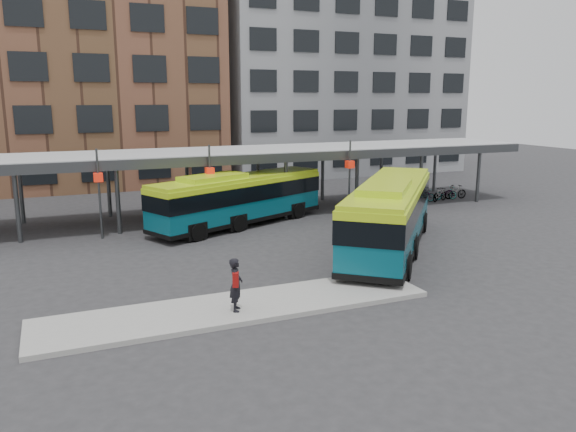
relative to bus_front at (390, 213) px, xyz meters
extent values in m
plane|color=#28282B|center=(-3.87, -1.78, -1.88)|extent=(120.00, 120.00, 0.00)
cube|color=gray|center=(-9.37, -4.78, -1.79)|extent=(14.00, 3.00, 0.18)
cube|color=#999B9E|center=(-3.87, 11.22, 2.12)|extent=(40.00, 6.00, 0.35)
cube|color=#383A3D|center=(-3.87, 8.22, 1.97)|extent=(40.00, 0.15, 0.55)
cylinder|color=#383A3D|center=(-16.87, 8.72, 0.02)|extent=(0.24, 0.24, 3.80)
cylinder|color=#383A3D|center=(-16.87, 13.72, 0.02)|extent=(0.24, 0.24, 3.80)
cylinder|color=#383A3D|center=(-11.87, 8.72, 0.02)|extent=(0.24, 0.24, 3.80)
cylinder|color=#383A3D|center=(-11.87, 13.72, 0.02)|extent=(0.24, 0.24, 3.80)
cylinder|color=#383A3D|center=(-6.87, 8.72, 0.02)|extent=(0.24, 0.24, 3.80)
cylinder|color=#383A3D|center=(-6.87, 13.72, 0.02)|extent=(0.24, 0.24, 3.80)
cylinder|color=#383A3D|center=(-1.87, 8.72, 0.02)|extent=(0.24, 0.24, 3.80)
cylinder|color=#383A3D|center=(-1.87, 13.72, 0.02)|extent=(0.24, 0.24, 3.80)
cylinder|color=#383A3D|center=(3.13, 8.72, 0.02)|extent=(0.24, 0.24, 3.80)
cylinder|color=#383A3D|center=(3.13, 13.72, 0.02)|extent=(0.24, 0.24, 3.80)
cylinder|color=#383A3D|center=(8.13, 8.72, 0.02)|extent=(0.24, 0.24, 3.80)
cylinder|color=#383A3D|center=(8.13, 13.72, 0.02)|extent=(0.24, 0.24, 3.80)
cylinder|color=#383A3D|center=(13.13, 8.72, 0.02)|extent=(0.24, 0.24, 3.80)
cylinder|color=#383A3D|center=(13.13, 13.72, 0.02)|extent=(0.24, 0.24, 3.80)
cylinder|color=#383A3D|center=(-12.87, 7.92, 0.52)|extent=(0.12, 0.12, 4.80)
cube|color=red|center=(-12.87, 7.92, 1.42)|extent=(0.45, 0.45, 0.45)
cylinder|color=#383A3D|center=(-6.87, 7.92, 0.52)|extent=(0.12, 0.12, 4.80)
cube|color=red|center=(-6.87, 7.92, 1.42)|extent=(0.45, 0.45, 0.45)
cylinder|color=#383A3D|center=(2.13, 7.92, 0.52)|extent=(0.12, 0.12, 4.80)
cube|color=red|center=(2.13, 7.92, 1.42)|extent=(0.45, 0.45, 0.45)
cube|color=brown|center=(-13.87, 30.22, 9.12)|extent=(26.00, 14.00, 22.00)
cube|color=slate|center=(12.13, 30.22, 8.12)|extent=(24.00, 14.00, 20.00)
cube|color=#084B5B|center=(0.03, 0.04, -0.14)|extent=(10.54, 11.68, 2.72)
cube|color=black|center=(0.03, 0.04, 0.40)|extent=(10.63, 11.76, 1.03)
cube|color=#ABD015|center=(0.03, 0.04, 1.32)|extent=(10.46, 11.61, 0.22)
cube|color=#ABD015|center=(-1.38, -1.61, 1.54)|extent=(4.31, 4.58, 0.38)
cube|color=black|center=(0.03, 0.04, -1.37)|extent=(10.63, 11.77, 0.26)
cylinder|color=black|center=(3.87, 2.48, -1.34)|extent=(0.95, 1.04, 1.09)
cylinder|color=black|center=(1.85, 4.21, -1.34)|extent=(0.95, 1.04, 1.09)
cylinder|color=black|center=(0.19, -1.81, -1.34)|extent=(0.95, 1.04, 1.09)
cylinder|color=black|center=(-1.82, -0.09, -1.34)|extent=(0.95, 1.04, 1.09)
cylinder|color=black|center=(-1.93, -4.29, -1.34)|extent=(0.95, 1.04, 1.09)
cylinder|color=black|center=(-3.94, -2.57, -1.34)|extent=(0.95, 1.04, 1.09)
cube|color=#084B5B|center=(-5.10, 8.07, -0.35)|extent=(11.49, 6.90, 2.40)
cube|color=black|center=(-5.10, 8.07, 0.13)|extent=(11.56, 6.97, 0.91)
cube|color=#ABD015|center=(-5.10, 8.07, 0.95)|extent=(11.45, 6.81, 0.19)
cube|color=#ABD015|center=(-6.86, 7.29, 1.14)|extent=(4.21, 3.15, 0.34)
cube|color=black|center=(-5.10, 8.07, -1.43)|extent=(11.57, 6.97, 0.23)
cylinder|color=black|center=(-1.12, 8.57, -1.40)|extent=(0.99, 0.66, 0.96)
cylinder|color=black|center=(-2.08, 10.71, -1.40)|extent=(0.99, 0.66, 0.96)
cylinder|color=black|center=(-5.68, 6.53, -1.40)|extent=(0.99, 0.66, 0.96)
cylinder|color=black|center=(-6.63, 8.67, -1.40)|extent=(0.99, 0.66, 0.96)
cylinder|color=black|center=(-8.30, 5.36, -1.40)|extent=(0.99, 0.66, 0.96)
cylinder|color=black|center=(-9.26, 7.49, -1.40)|extent=(0.99, 0.66, 0.96)
imported|color=black|center=(-9.59, -5.23, -0.77)|extent=(0.66, 0.79, 1.87)
cube|color=maroon|center=(-9.65, -5.40, -0.52)|extent=(0.31, 0.40, 0.50)
imported|color=slate|center=(7.12, 10.25, -1.44)|extent=(1.76, 0.91, 0.88)
imported|color=slate|center=(7.60, 9.91, -1.35)|extent=(1.82, 0.76, 1.06)
imported|color=slate|center=(8.68, 9.91, -1.44)|extent=(1.71, 0.64, 0.89)
imported|color=slate|center=(8.87, 10.44, -1.37)|extent=(1.74, 0.67, 1.02)
imported|color=slate|center=(9.51, 10.21, -1.42)|extent=(1.84, 0.96, 0.92)
imported|color=slate|center=(10.76, 9.91, -1.39)|extent=(1.71, 0.95, 0.99)
imported|color=slate|center=(11.55, 10.26, -1.40)|extent=(1.91, 0.86, 0.97)
imported|color=slate|center=(12.48, 10.29, -1.35)|extent=(1.81, 0.73, 1.06)
camera|label=1|loc=(-15.09, -22.77, 5.48)|focal=35.00mm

